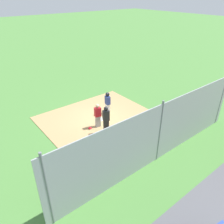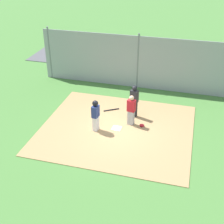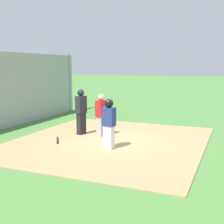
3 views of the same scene
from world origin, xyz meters
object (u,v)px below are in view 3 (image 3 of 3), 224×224
object	(u,v)px
home_plate	(109,141)
runner	(109,121)
catcher	(101,115)
baseball_bat	(57,140)
umpire	(81,111)
catcher_mask	(109,131)

from	to	relation	value
home_plate	runner	bearing A→B (deg)	22.45
catcher	baseball_bat	xyz separation A→B (m)	(1.30, -1.07, -0.78)
baseball_bat	umpire	bearing A→B (deg)	135.46
runner	umpire	bearing A→B (deg)	59.59
baseball_bat	catcher_mask	distance (m)	2.20
umpire	catcher_mask	xyz separation A→B (m)	(-0.61, 0.89, -0.85)
runner	catcher_mask	world-z (taller)	runner
home_plate	baseball_bat	distance (m)	1.80
catcher	catcher_mask	bearing A→B (deg)	94.09
catcher	runner	xyz separation A→B (m)	(1.50, 0.96, 0.09)
catcher	umpire	size ratio (longest dim) A/B	0.91
home_plate	umpire	bearing A→B (deg)	-111.23
home_plate	umpire	xyz separation A→B (m)	(-0.54, -1.39, 0.90)
home_plate	baseball_bat	size ratio (longest dim) A/B	0.52
catcher_mask	home_plate	bearing A→B (deg)	23.67
umpire	baseball_bat	xyz separation A→B (m)	(1.26, -0.26, -0.88)
runner	baseball_bat	distance (m)	2.22
umpire	catcher_mask	world-z (taller)	umpire
umpire	catcher	bearing A→B (deg)	20.22
umpire	runner	distance (m)	2.30
catcher	baseball_bat	distance (m)	1.85
baseball_bat	home_plate	bearing A→B (deg)	80.83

